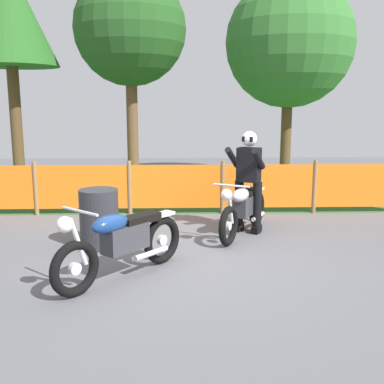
% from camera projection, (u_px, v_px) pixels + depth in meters
% --- Properties ---
extents(ground, '(24.00, 24.00, 0.02)m').
position_uv_depth(ground, '(176.00, 254.00, 6.62)').
color(ground, '#5B5B60').
extents(grass_verge, '(24.00, 6.85, 0.01)m').
position_uv_depth(grass_verge, '(177.00, 184.00, 12.35)').
color(grass_verge, '#386B2D').
rests_on(grass_verge, ground).
extents(barrier_fence, '(9.12, 0.08, 1.05)m').
position_uv_depth(barrier_fence, '(176.00, 187.00, 8.89)').
color(barrier_fence, olive).
rests_on(barrier_fence, ground).
extents(tree_leftmost, '(2.25, 2.25, 5.52)m').
position_uv_depth(tree_leftmost, '(8.00, 14.00, 10.80)').
color(tree_leftmost, brown).
rests_on(tree_leftmost, ground).
extents(tree_near_left, '(2.69, 2.69, 5.24)m').
position_uv_depth(tree_near_left, '(130.00, 30.00, 10.96)').
color(tree_near_left, brown).
rests_on(tree_near_left, ground).
extents(tree_near_right, '(3.33, 3.33, 5.35)m').
position_uv_depth(tree_near_right, '(289.00, 43.00, 11.87)').
color(tree_near_right, brown).
rests_on(tree_near_right, ground).
extents(motorcycle_lead, '(1.04, 1.78, 0.93)m').
position_uv_depth(motorcycle_lead, '(244.00, 208.00, 7.47)').
color(motorcycle_lead, black).
rests_on(motorcycle_lead, ground).
extents(motorcycle_trailing, '(1.44, 1.63, 0.98)m').
position_uv_depth(motorcycle_trailing, '(122.00, 241.00, 5.57)').
color(motorcycle_trailing, black).
rests_on(motorcycle_trailing, ground).
extents(rider_lead, '(0.70, 0.79, 1.69)m').
position_uv_depth(rider_lead, '(249.00, 176.00, 7.57)').
color(rider_lead, black).
rests_on(rider_lead, ground).
extents(spare_drum, '(0.58, 0.58, 0.88)m').
position_uv_depth(spare_drum, '(99.00, 218.00, 6.83)').
color(spare_drum, '#2D2D33').
rests_on(spare_drum, ground).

